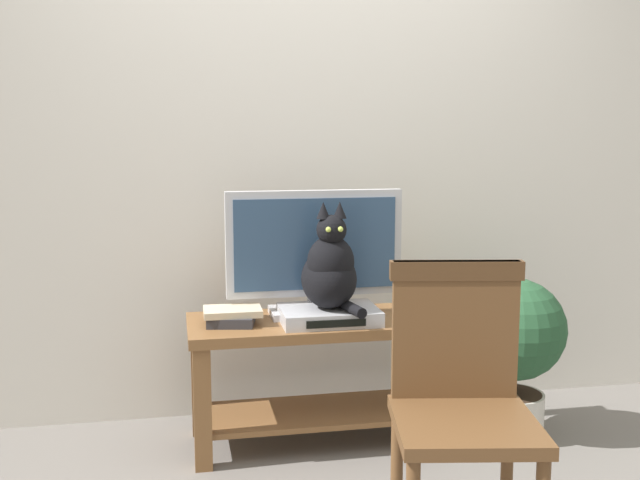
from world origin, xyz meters
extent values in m
cube|color=silver|center=(0.00, 0.96, 1.40)|extent=(7.00, 0.12, 2.80)
cube|color=brown|center=(-0.02, 0.49, 0.53)|extent=(1.11, 0.46, 0.04)
cube|color=brown|center=(-0.53, 0.31, 0.25)|extent=(0.07, 0.07, 0.51)
cube|color=brown|center=(0.48, 0.31, 0.25)|extent=(0.07, 0.07, 0.51)
cube|color=brown|center=(-0.53, 0.67, 0.25)|extent=(0.07, 0.07, 0.51)
cube|color=brown|center=(0.48, 0.67, 0.25)|extent=(0.07, 0.07, 0.51)
cube|color=brown|center=(-0.02, 0.49, 0.13)|extent=(1.01, 0.38, 0.02)
cube|color=#B7B7BC|center=(-0.02, 0.56, 0.57)|extent=(0.39, 0.20, 0.03)
cube|color=#B7B7BC|center=(-0.02, 0.56, 0.61)|extent=(0.06, 0.04, 0.06)
cube|color=#B7B7BC|center=(-0.02, 0.56, 0.87)|extent=(0.77, 0.05, 0.46)
cube|color=navy|center=(-0.02, 0.53, 0.87)|extent=(0.70, 0.01, 0.39)
sphere|color=#2672F2|center=(0.35, 0.53, 0.66)|extent=(0.01, 0.01, 0.01)
cube|color=#BCBCC1|center=(0.01, 0.43, 0.58)|extent=(0.41, 0.29, 0.06)
cube|color=black|center=(0.01, 0.28, 0.58)|extent=(0.25, 0.01, 0.03)
ellipsoid|color=black|center=(0.01, 0.43, 0.74)|extent=(0.23, 0.29, 0.25)
ellipsoid|color=black|center=(0.01, 0.39, 0.81)|extent=(0.20, 0.19, 0.22)
sphere|color=black|center=(0.01, 0.38, 0.95)|extent=(0.12, 0.12, 0.12)
cone|color=black|center=(-0.02, 0.38, 1.03)|extent=(0.06, 0.06, 0.07)
cone|color=black|center=(0.05, 0.38, 1.03)|extent=(0.06, 0.06, 0.07)
sphere|color=#B2C64C|center=(-0.01, 0.32, 0.96)|extent=(0.02, 0.02, 0.02)
sphere|color=#B2C64C|center=(0.04, 0.32, 0.96)|extent=(0.02, 0.02, 0.02)
cylinder|color=black|center=(0.08, 0.33, 0.64)|extent=(0.09, 0.23, 0.04)
cylinder|color=brown|center=(0.07, -0.39, 0.24)|extent=(0.04, 0.04, 0.47)
cylinder|color=brown|center=(0.42, -0.45, 0.24)|extent=(0.04, 0.04, 0.47)
cube|color=brown|center=(0.22, -0.60, 0.49)|extent=(0.49, 0.49, 0.04)
cube|color=brown|center=(0.25, -0.41, 0.73)|extent=(0.40, 0.10, 0.44)
cube|color=#4D331C|center=(0.25, -0.41, 0.92)|extent=(0.42, 0.12, 0.06)
cube|color=#2D2D33|center=(-0.39, 0.46, 0.57)|extent=(0.22, 0.20, 0.04)
cube|color=beige|center=(-0.39, 0.47, 0.61)|extent=(0.24, 0.17, 0.03)
cylinder|color=beige|center=(0.82, 0.35, 0.10)|extent=(0.28, 0.28, 0.21)
cylinder|color=#332319|center=(0.82, 0.35, 0.20)|extent=(0.26, 0.26, 0.02)
cylinder|color=#4C3823|center=(0.82, 0.35, 0.26)|extent=(0.04, 0.04, 0.11)
sphere|color=#234C2D|center=(0.82, 0.35, 0.50)|extent=(0.45, 0.45, 0.45)
camera|label=1|loc=(-0.62, -2.60, 1.36)|focal=42.23mm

